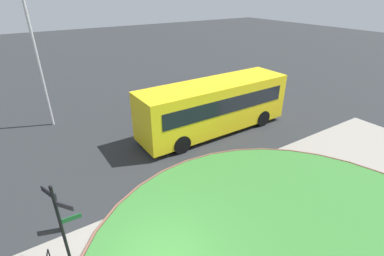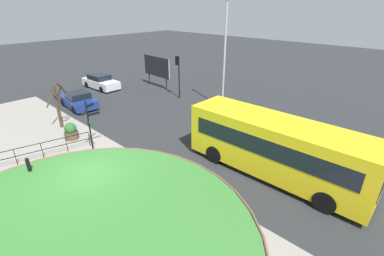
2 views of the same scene
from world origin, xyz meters
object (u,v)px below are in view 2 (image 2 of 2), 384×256
object	(u,v)px
signpost_directional	(89,122)
car_far_lane	(78,100)
lamppost_tall	(225,53)
street_tree_bare	(58,104)
bollard_foreground	(28,165)
billboard_left	(157,67)
planter_near_signpost	(71,132)
traffic_light_near	(178,68)
bus_yellow	(276,147)
car_near_lane	(101,82)

from	to	relation	value
signpost_directional	car_far_lane	world-z (taller)	signpost_directional
lamppost_tall	street_tree_bare	xyz separation A→B (m)	(-5.94, -11.19, -2.82)
lamppost_tall	bollard_foreground	bearing A→B (deg)	-95.34
bollard_foreground	car_far_lane	xyz separation A→B (m)	(-7.63, 6.48, 0.17)
car_far_lane	billboard_left	distance (m)	8.80
bollard_foreground	planter_near_signpost	distance (m)	4.00
traffic_light_near	billboard_left	size ratio (longest dim) A/B	0.94
bollard_foreground	lamppost_tall	bearing A→B (deg)	84.66
bus_yellow	bollard_foreground	bearing A→B (deg)	-138.05
billboard_left	street_tree_bare	xyz separation A→B (m)	(2.89, -11.46, -0.36)
planter_near_signpost	lamppost_tall	bearing A→B (deg)	72.62
signpost_directional	street_tree_bare	xyz separation A→B (m)	(-4.66, 0.09, -0.01)
street_tree_bare	signpost_directional	bearing A→B (deg)	-1.17
traffic_light_near	billboard_left	distance (m)	4.37
car_far_lane	street_tree_bare	world-z (taller)	street_tree_bare
car_near_lane	billboard_left	xyz separation A→B (m)	(4.04, 4.35, 1.47)
car_near_lane	car_far_lane	distance (m)	5.78
car_far_lane	lamppost_tall	distance (m)	12.95
traffic_light_near	signpost_directional	bearing A→B (deg)	110.36
bollard_foreground	bus_yellow	size ratio (longest dim) A/B	0.10
car_far_lane	traffic_light_near	size ratio (longest dim) A/B	1.04
signpost_directional	car_near_lane	xyz separation A→B (m)	(-11.59, 7.20, -1.12)
planter_near_signpost	bollard_foreground	bearing A→B (deg)	-56.17
planter_near_signpost	signpost_directional	bearing A→B (deg)	6.70
street_tree_bare	billboard_left	bearing A→B (deg)	104.16
planter_near_signpost	billboard_left	bearing A→B (deg)	113.80
bollard_foreground	lamppost_tall	size ratio (longest dim) A/B	0.10
traffic_light_near	lamppost_tall	world-z (taller)	lamppost_tall
car_near_lane	car_far_lane	size ratio (longest dim) A/B	1.13
planter_near_signpost	street_tree_bare	size ratio (longest dim) A/B	0.33
car_far_lane	billboard_left	size ratio (longest dim) A/B	0.98
bus_yellow	car_near_lane	size ratio (longest dim) A/B	2.04
traffic_light_near	billboard_left	xyz separation A→B (m)	(-4.20, 1.00, -0.69)
signpost_directional	car_far_lane	xyz separation A→B (m)	(-7.74, 2.89, -1.17)
lamppost_tall	street_tree_bare	distance (m)	12.98
traffic_light_near	planter_near_signpost	distance (m)	11.12
bollard_foreground	street_tree_bare	bearing A→B (deg)	140.95
car_near_lane	planter_near_signpost	bearing A→B (deg)	-41.62
planter_near_signpost	car_near_lane	bearing A→B (deg)	141.07
car_near_lane	traffic_light_near	world-z (taller)	traffic_light_near
traffic_light_near	planter_near_signpost	world-z (taller)	traffic_light_near
bus_yellow	car_far_lane	xyz separation A→B (m)	(-17.05, -2.17, -0.99)
planter_near_signpost	street_tree_bare	xyz separation A→B (m)	(-2.32, 0.37, 1.28)
billboard_left	planter_near_signpost	world-z (taller)	billboard_left
signpost_directional	planter_near_signpost	xyz separation A→B (m)	(-2.33, -0.27, -1.29)
car_far_lane	lamppost_tall	bearing A→B (deg)	-133.04
bus_yellow	car_near_lane	xyz separation A→B (m)	(-20.90, 2.14, -0.94)
lamppost_tall	planter_near_signpost	bearing A→B (deg)	-107.38
car_far_lane	planter_near_signpost	distance (m)	6.26
signpost_directional	traffic_light_near	distance (m)	11.12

